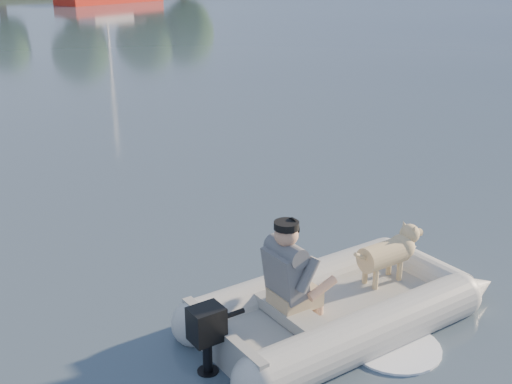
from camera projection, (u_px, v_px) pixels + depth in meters
water at (335, 286)px, 7.66m from camera, size 160.00×160.00×0.00m
dinghy at (343, 270)px, 6.77m from camera, size 4.42×2.70×1.39m
man at (287, 269)px, 6.37m from camera, size 0.73×0.63×1.08m
dog at (383, 259)px, 7.18m from camera, size 0.94×0.34×0.62m
outboard_motor at (207, 343)px, 5.99m from camera, size 0.42×0.29×0.79m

